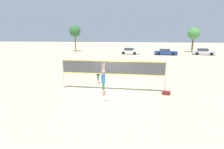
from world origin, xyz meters
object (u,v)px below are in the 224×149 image
(player_spiker, at_px, (103,79))
(parked_car_mid, at_px, (130,51))
(tree_right_cluster, at_px, (75,31))
(tree_left_cluster, at_px, (194,34))
(parked_car_far, at_px, (165,52))
(volleyball_net, at_px, (112,69))
(parked_car_near, at_px, (203,52))
(gear_bag, at_px, (166,93))
(player_blocker, at_px, (98,73))
(volleyball, at_px, (107,99))

(player_spiker, xyz_separation_m, parked_car_mid, (0.19, 28.42, -0.58))
(parked_car_mid, height_order, tree_right_cluster, tree_right_cluster)
(player_spiker, bearing_deg, tree_left_cluster, -23.43)
(parked_car_mid, relative_size, parked_car_far, 0.91)
(volleyball_net, xyz_separation_m, player_spiker, (-0.39, -1.31, -0.44))
(parked_car_near, bearing_deg, gear_bag, -103.83)
(volleyball_net, bearing_deg, parked_car_far, 74.28)
(parked_car_mid, distance_m, parked_car_far, 7.72)
(player_spiker, bearing_deg, player_blocker, 20.48)
(parked_car_far, bearing_deg, parked_car_near, 14.73)
(volleyball, bearing_deg, tree_left_cluster, 67.55)
(gear_bag, bearing_deg, player_blocker, 161.87)
(volleyball, distance_m, tree_right_cluster, 37.45)
(volleyball_net, height_order, gear_bag, volleyball_net)
(volleyball_net, xyz_separation_m, tree_left_cluster, (14.96, 34.12, 2.90))
(volleyball, height_order, gear_bag, gear_bag)
(parked_car_mid, bearing_deg, player_blocker, -79.62)
(player_blocker, xyz_separation_m, parked_car_far, (8.92, 25.24, -0.47))
(gear_bag, bearing_deg, tree_right_cluster, 120.16)
(player_blocker, xyz_separation_m, volleyball, (1.39, -3.56, -0.95))
(volleyball, distance_m, parked_car_near, 34.16)
(player_blocker, bearing_deg, parked_car_near, 147.39)
(player_blocker, distance_m, parked_car_mid, 25.72)
(player_blocker, distance_m, tree_right_cluster, 33.54)
(gear_bag, bearing_deg, player_spiker, -167.35)
(parked_car_far, bearing_deg, volleyball, -100.36)
(volleyball, xyz_separation_m, parked_car_mid, (-0.19, 29.25, 0.52))
(player_spiker, xyz_separation_m, tree_right_cluster, (-14.39, 33.21, 3.98))
(parked_car_near, distance_m, tree_right_cluster, 31.05)
(parked_car_mid, bearing_deg, parked_car_far, 9.78)
(volleyball_net, xyz_separation_m, gear_bag, (3.95, -0.33, -1.53))
(parked_car_far, relative_size, tree_right_cluster, 0.73)
(volleyball_net, xyz_separation_m, parked_car_near, (15.70, 28.18, -1.03))
(parked_car_near, distance_m, tree_left_cluster, 7.16)
(gear_bag, distance_m, tree_left_cluster, 36.44)
(parked_car_near, relative_size, parked_car_far, 0.97)
(volleyball_net, height_order, player_spiker, volleyball_net)
(parked_car_mid, height_order, parked_car_far, parked_car_mid)
(player_blocker, height_order, gear_bag, player_blocker)
(volleyball_net, relative_size, parked_car_far, 1.60)
(parked_car_near, bearing_deg, volleyball, -108.83)
(parked_car_far, height_order, tree_left_cluster, tree_left_cluster)
(player_spiker, xyz_separation_m, player_blocker, (-1.02, 2.73, -0.15))
(volleyball, xyz_separation_m, parked_car_far, (7.52, 28.81, 0.48))
(player_spiker, distance_m, tree_left_cluster, 38.76)
(gear_bag, bearing_deg, volleyball_net, 175.16)
(gear_bag, bearing_deg, volleyball, -155.50)
(player_blocker, bearing_deg, tree_right_cluster, -156.31)
(gear_bag, height_order, parked_car_near, parked_car_near)
(player_spiker, distance_m, parked_car_near, 33.60)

